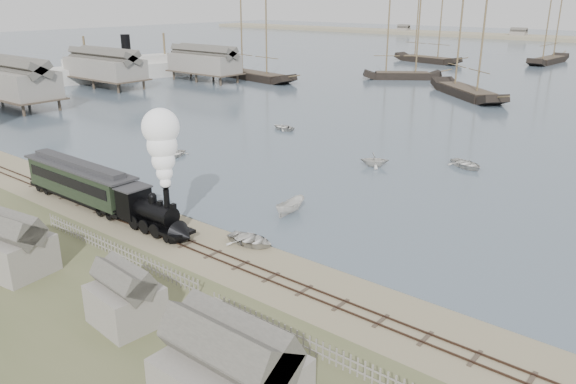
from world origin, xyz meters
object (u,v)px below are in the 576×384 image
Objects in this scene: passenger_coach at (80,180)px; beached_dinghy at (251,240)px; locomotive at (159,181)px; steamship at (127,57)px.

beached_dinghy is at bearing 9.49° from passenger_coach.
locomotive is 12.49m from passenger_coach.
locomotive is at bearing 108.74° from beached_dinghy.
beached_dinghy is (19.29, 3.23, -1.88)m from passenger_coach.
locomotive reaches higher than beached_dinghy.
beached_dinghy is at bearing 24.60° from locomotive.
steamship is (-81.99, 55.54, 0.47)m from locomotive.
beached_dinghy is 103.38m from steamship.
locomotive is 2.52× the size of beached_dinghy.
beached_dinghy is (7.04, 3.23, -4.33)m from locomotive.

